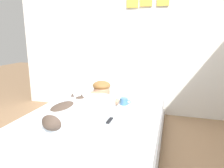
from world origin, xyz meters
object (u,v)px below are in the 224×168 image
cell_phone (108,120)px  pillow (94,94)px  person_lying (89,105)px  bed (94,130)px  coffee_cup (124,101)px  dog (65,113)px

cell_phone → pillow: bearing=121.4°
pillow → person_lying: (0.16, -0.54, 0.05)m
person_lying → cell_phone: person_lying is taller
bed → person_lying: size_ratio=2.15×
person_lying → coffee_cup: 0.49m
bed → coffee_cup: bearing=59.9°
dog → bed: bearing=62.1°
coffee_cup → person_lying: bearing=-120.7°
person_lying → dog: person_lying is taller
pillow → person_lying: size_ratio=0.57×
coffee_cup → cell_phone: size_ratio=0.89×
dog → cell_phone: (0.33, 0.18, -0.10)m
pillow → bed: bearing=-69.2°
pillow → coffee_cup: (0.41, -0.12, -0.02)m
pillow → cell_phone: size_ratio=3.71×
dog → cell_phone: dog is taller
pillow → dog: (0.04, -0.79, 0.05)m
pillow → coffee_cup: bearing=-16.4°
person_lying → coffee_cup: (0.25, 0.42, -0.07)m
dog → cell_phone: 0.39m
dog → person_lying: bearing=63.6°
bed → pillow: size_ratio=3.81×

